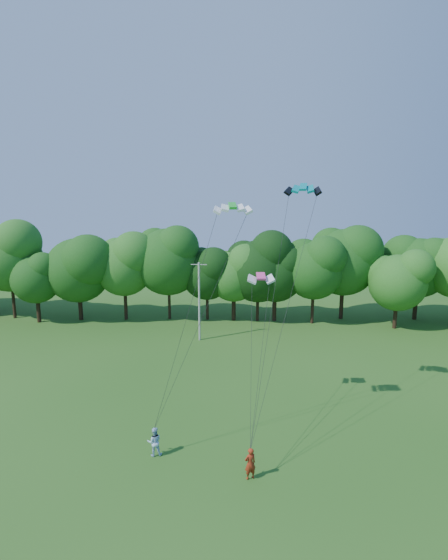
{
  "coord_description": "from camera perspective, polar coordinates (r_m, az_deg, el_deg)",
  "views": [
    {
      "loc": [
        3.1,
        -18.16,
        16.03
      ],
      "look_at": [
        1.81,
        13.0,
        9.95
      ],
      "focal_mm": 28.0,
      "sensor_mm": 36.0,
      "label": 1
    }
  ],
  "objects": [
    {
      "name": "tree_back_center",
      "position": [
        55.37,
        4.49,
        2.57
      ],
      "size": [
        8.71,
        8.71,
        12.66
      ],
      "color": "black",
      "rests_on": "ground"
    },
    {
      "name": "kite_flyer_left",
      "position": [
        27.08,
        3.43,
        -22.8
      ],
      "size": [
        0.83,
        0.72,
        1.91
      ],
      "primitive_type": "imported",
      "rotation": [
        0.0,
        0.0,
        3.6
      ],
      "color": "maroon",
      "rests_on": "ground"
    },
    {
      "name": "ground",
      "position": [
        24.42,
        -6.37,
        -30.07
      ],
      "size": [
        160.0,
        160.0,
        0.0
      ],
      "primitive_type": "plane",
      "color": "#235717",
      "rests_on": "ground"
    },
    {
      "name": "kite_flyer_right",
      "position": [
        29.32,
        -9.08,
        -20.11
      ],
      "size": [
        1.02,
        0.86,
        1.86
      ],
      "primitive_type": "imported",
      "rotation": [
        0.0,
        0.0,
        3.34
      ],
      "color": "#AED0F2",
      "rests_on": "ground"
    },
    {
      "name": "utility_pole",
      "position": [
        48.4,
        -3.26,
        -2.74
      ],
      "size": [
        1.76,
        0.22,
        8.82
      ],
      "rotation": [
        0.0,
        0.0,
        -0.05
      ],
      "color": "#AAAAA2",
      "rests_on": "ground"
    },
    {
      "name": "kite_teal",
      "position": [
        31.44,
        10.32,
        11.87
      ],
      "size": [
        2.59,
        1.51,
        0.56
      ],
      "rotation": [
        0.0,
        0.0,
        -0.19
      ],
      "color": "#04848B",
      "rests_on": "ground"
    },
    {
      "name": "kite_pink",
      "position": [
        31.96,
        4.84,
        0.5
      ],
      "size": [
        2.0,
        1.07,
        0.46
      ],
      "rotation": [
        0.0,
        0.0,
        0.08
      ],
      "color": "#EE4291",
      "rests_on": "ground"
    },
    {
      "name": "kite_green",
      "position": [
        27.42,
        1.11,
        9.67
      ],
      "size": [
        2.44,
        1.3,
        0.44
      ],
      "rotation": [
        0.0,
        0.0,
        0.11
      ],
      "color": "green",
      "rests_on": "ground"
    }
  ]
}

